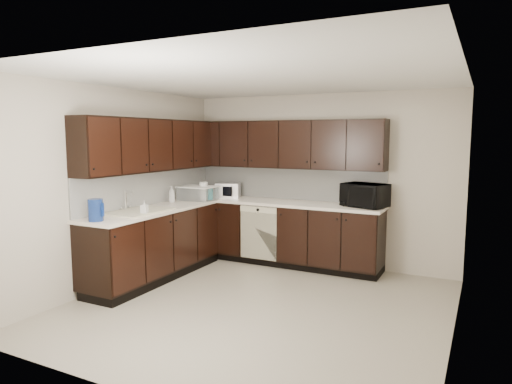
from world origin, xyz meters
TOP-DOWN VIEW (x-y plane):
  - floor at (0.00, 0.00)m, footprint 4.00×4.00m
  - ceiling at (0.00, 0.00)m, footprint 4.00×4.00m
  - wall_back at (0.00, 2.00)m, footprint 4.00×0.02m
  - wall_left at (-2.00, 0.00)m, footprint 0.02×4.00m
  - wall_right at (2.00, 0.00)m, footprint 0.02×4.00m
  - wall_front at (0.00, -2.00)m, footprint 4.00×0.02m
  - lower_cabinets at (-1.01, 1.11)m, footprint 3.00×2.80m
  - countertop at (-1.01, 1.11)m, footprint 3.03×2.83m
  - backsplash at (-1.22, 1.32)m, footprint 3.00×2.80m
  - upper_cabinets at (-1.10, 1.20)m, footprint 3.00×2.80m
  - dishwasher at (-0.70, 1.41)m, footprint 0.58×0.04m
  - sink at (-1.68, -0.01)m, footprint 0.54×0.82m
  - microwave at (0.75, 1.71)m, footprint 0.66×0.55m
  - soap_bottle_a at (-1.50, -0.11)m, footprint 0.10×0.10m
  - soap_bottle_b at (-1.85, 0.90)m, footprint 0.12×0.12m
  - toaster_oven at (-1.38, 1.71)m, footprint 0.43×0.37m
  - storage_bin at (-1.65, 1.26)m, footprint 0.53×0.40m
  - blue_pitcher at (-1.69, -0.70)m, footprint 0.21×0.21m
  - teal_tumbler at (-1.48, 1.35)m, footprint 0.11×0.11m
  - paper_towel_roll at (-1.58, 1.33)m, footprint 0.16×0.16m

SIDE VIEW (x-z plane):
  - floor at x=0.00m, z-range 0.00..0.00m
  - lower_cabinets at x=-1.01m, z-range -0.04..0.86m
  - dishwasher at x=-0.70m, z-range 0.16..0.94m
  - sink at x=-1.68m, z-range 0.67..1.09m
  - countertop at x=-1.01m, z-range 0.90..0.94m
  - soap_bottle_a at x=-1.50m, z-range 0.94..1.11m
  - teal_tumbler at x=-1.48m, z-range 0.94..1.12m
  - storage_bin at x=-1.65m, z-range 0.94..1.14m
  - toaster_oven at x=-1.38m, z-range 0.94..1.17m
  - soap_bottle_b at x=-1.85m, z-range 0.94..1.18m
  - blue_pitcher at x=-1.69m, z-range 0.94..1.19m
  - paper_towel_roll at x=-1.58m, z-range 0.94..1.21m
  - microwave at x=0.75m, z-range 0.94..1.26m
  - backsplash at x=-1.22m, z-range 0.94..1.42m
  - wall_back at x=0.00m, z-range 0.00..2.50m
  - wall_left at x=-2.00m, z-range 0.00..2.50m
  - wall_right at x=2.00m, z-range 0.00..2.50m
  - wall_front at x=0.00m, z-range 0.00..2.50m
  - upper_cabinets at x=-1.10m, z-range 1.42..2.12m
  - ceiling at x=0.00m, z-range 2.50..2.50m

